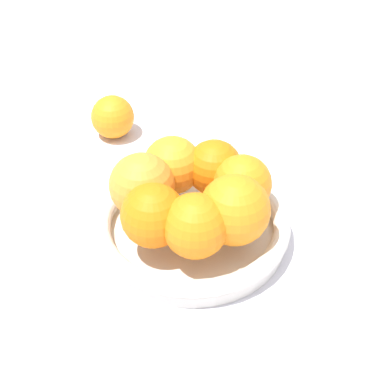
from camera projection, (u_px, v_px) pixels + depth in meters
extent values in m
plane|color=silver|center=(192.00, 238.00, 0.80)|extent=(4.00, 4.00, 0.00)
cylinder|color=silver|center=(192.00, 234.00, 0.80)|extent=(0.23, 0.23, 0.02)
torus|color=silver|center=(192.00, 223.00, 0.78)|extent=(0.24, 0.24, 0.02)
sphere|color=orange|center=(242.00, 184.00, 0.77)|extent=(0.07, 0.07, 0.07)
sphere|color=orange|center=(214.00, 167.00, 0.80)|extent=(0.07, 0.07, 0.07)
sphere|color=orange|center=(172.00, 165.00, 0.80)|extent=(0.07, 0.07, 0.07)
sphere|color=orange|center=(142.00, 185.00, 0.76)|extent=(0.08, 0.08, 0.08)
sphere|color=orange|center=(153.00, 215.00, 0.72)|extent=(0.07, 0.07, 0.07)
sphere|color=orange|center=(195.00, 226.00, 0.71)|extent=(0.07, 0.07, 0.07)
sphere|color=orange|center=(235.00, 210.00, 0.72)|extent=(0.08, 0.08, 0.08)
sphere|color=orange|center=(113.00, 117.00, 0.96)|extent=(0.07, 0.07, 0.07)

